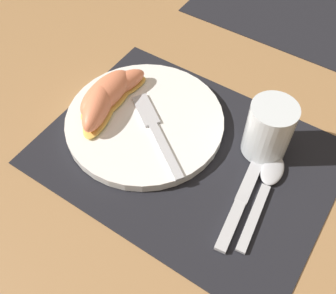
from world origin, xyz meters
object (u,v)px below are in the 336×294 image
object	(u,v)px
juice_glass	(268,132)
spoon	(268,182)
fork	(155,128)
plate	(145,121)
citrus_wedge_2	(100,104)
citrus_wedge_0	(117,86)
citrus_wedge_1	(106,94)
knife	(244,194)

from	to	relation	value
juice_glass	spoon	bearing A→B (deg)	-59.03
fork	plate	bearing A→B (deg)	159.41
juice_glass	citrus_wedge_2	bearing A→B (deg)	-160.39
spoon	plate	bearing A→B (deg)	-178.39
plate	citrus_wedge_2	size ratio (longest dim) A/B	1.96
citrus_wedge_0	juice_glass	bearing A→B (deg)	8.74
juice_glass	spoon	xyz separation A→B (m)	(0.03, -0.06, -0.04)
spoon	citrus_wedge_0	distance (m)	0.30
plate	spoon	distance (m)	0.22
spoon	citrus_wedge_0	xyz separation A→B (m)	(-0.30, 0.02, 0.03)
juice_glass	citrus_wedge_1	bearing A→B (deg)	-165.53
knife	fork	bearing A→B (deg)	173.19
juice_glass	knife	bearing A→B (deg)	-81.89
fork	citrus_wedge_1	world-z (taller)	citrus_wedge_1
juice_glass	spoon	world-z (taller)	juice_glass
citrus_wedge_2	citrus_wedge_0	bearing A→B (deg)	94.60
spoon	citrus_wedge_2	bearing A→B (deg)	-173.16
citrus_wedge_1	citrus_wedge_2	distance (m)	0.02
plate	citrus_wedge_1	world-z (taller)	citrus_wedge_1
plate	citrus_wedge_2	world-z (taller)	citrus_wedge_2
plate	citrus_wedge_0	bearing A→B (deg)	162.68
plate	citrus_wedge_1	distance (m)	0.08
knife	citrus_wedge_0	world-z (taller)	citrus_wedge_0
citrus_wedge_0	spoon	bearing A→B (deg)	-3.21
spoon	citrus_wedge_2	xyz separation A→B (m)	(-0.29, -0.04, 0.03)
spoon	citrus_wedge_1	distance (m)	0.30
juice_glass	citrus_wedge_1	distance (m)	0.27
plate	fork	bearing A→B (deg)	-20.59
spoon	citrus_wedge_0	world-z (taller)	citrus_wedge_0
citrus_wedge_0	fork	bearing A→B (deg)	-18.22
fork	citrus_wedge_0	size ratio (longest dim) A/B	1.33
citrus_wedge_1	juice_glass	bearing A→B (deg)	14.47
citrus_wedge_1	citrus_wedge_0	bearing A→B (deg)	87.04
juice_glass	spoon	size ratio (longest dim) A/B	0.55
plate	juice_glass	xyz separation A→B (m)	(0.19, 0.06, 0.03)
fork	citrus_wedge_2	size ratio (longest dim) A/B	1.19
juice_glass	citrus_wedge_2	world-z (taller)	juice_glass
spoon	citrus_wedge_2	size ratio (longest dim) A/B	1.30
spoon	fork	distance (m)	0.20
spoon	citrus_wedge_1	size ratio (longest dim) A/B	1.44
spoon	citrus_wedge_1	xyz separation A→B (m)	(-0.30, -0.01, 0.03)
plate	citrus_wedge_1	size ratio (longest dim) A/B	2.17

